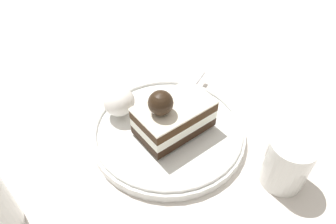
# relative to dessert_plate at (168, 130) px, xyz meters

# --- Properties ---
(ground_plane) EXTENTS (2.40, 2.40, 0.00)m
(ground_plane) POSITION_rel_dessert_plate_xyz_m (0.02, -0.02, -0.01)
(ground_plane) COLOR silver
(dessert_plate) EXTENTS (0.24, 0.24, 0.02)m
(dessert_plate) POSITION_rel_dessert_plate_xyz_m (0.00, 0.00, 0.00)
(dessert_plate) COLOR white
(dessert_plate) RESTS_ON ground_plane
(cake_slice) EXTENTS (0.08, 0.12, 0.08)m
(cake_slice) POSITION_rel_dessert_plate_xyz_m (-0.01, -0.00, 0.04)
(cake_slice) COLOR black
(cake_slice) RESTS_ON dessert_plate
(whipped_cream_dollop) EXTENTS (0.05, 0.05, 0.04)m
(whipped_cream_dollop) POSITION_rel_dessert_plate_xyz_m (0.07, 0.05, 0.03)
(whipped_cream_dollop) COLOR white
(whipped_cream_dollop) RESTS_ON dessert_plate
(fork) EXTENTS (0.06, 0.10, 0.00)m
(fork) POSITION_rel_dessert_plate_xyz_m (0.05, -0.08, 0.01)
(fork) COLOR silver
(fork) RESTS_ON dessert_plate
(drink_glass_near) EXTENTS (0.06, 0.06, 0.07)m
(drink_glass_near) POSITION_rel_dessert_plate_xyz_m (-0.15, -0.09, 0.02)
(drink_glass_near) COLOR white
(drink_glass_near) RESTS_ON ground_plane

